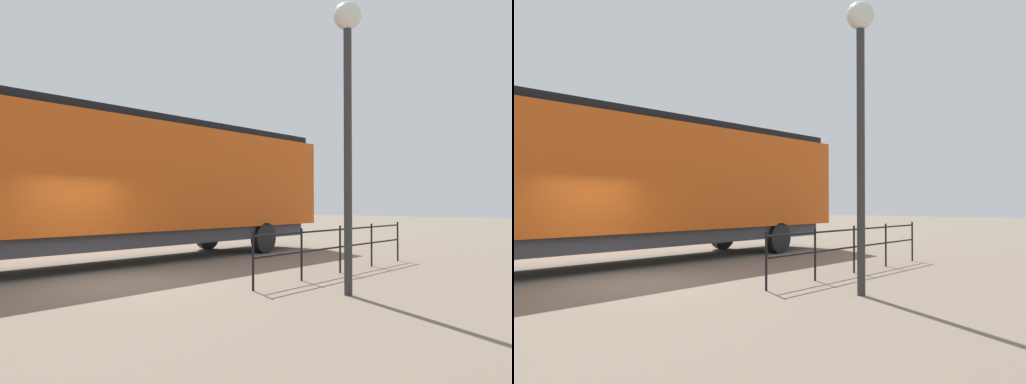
% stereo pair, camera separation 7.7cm
% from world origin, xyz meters
% --- Properties ---
extents(ground_plane, '(120.00, 120.00, 0.00)m').
position_xyz_m(ground_plane, '(0.00, 0.00, 0.00)').
color(ground_plane, '#756656').
extents(locomotive, '(3.08, 17.43, 4.42)m').
position_xyz_m(locomotive, '(-3.09, 2.62, 2.46)').
color(locomotive, '#D15114').
rests_on(locomotive, ground_plane).
extents(lamp_post, '(0.55, 0.55, 5.80)m').
position_xyz_m(lamp_post, '(4.91, 1.86, 4.24)').
color(lamp_post, '#2D2D2D').
rests_on(lamp_post, ground_plane).
extents(platform_fence, '(0.05, 7.24, 1.22)m').
position_xyz_m(platform_fence, '(3.12, 4.70, 0.78)').
color(platform_fence, black).
rests_on(platform_fence, ground_plane).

